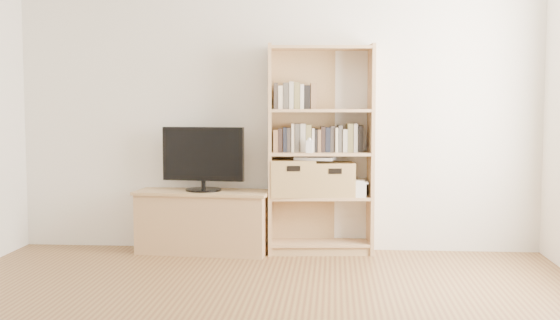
# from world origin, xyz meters

# --- Properties ---
(back_wall) EXTENTS (4.50, 0.02, 2.60)m
(back_wall) POSITION_xyz_m (0.00, 2.50, 1.30)
(back_wall) COLOR white
(back_wall) RESTS_ON floor
(front_wall) EXTENTS (4.50, 0.02, 2.60)m
(front_wall) POSITION_xyz_m (0.00, -2.50, 1.30)
(front_wall) COLOR white
(front_wall) RESTS_ON floor
(tv_stand) EXTENTS (1.14, 0.52, 0.50)m
(tv_stand) POSITION_xyz_m (-0.61, 2.29, 0.25)
(tv_stand) COLOR tan
(tv_stand) RESTS_ON floor
(bookshelf) EXTENTS (0.90, 0.39, 1.76)m
(bookshelf) POSITION_xyz_m (0.38, 2.34, 0.88)
(bookshelf) COLOR tan
(bookshelf) RESTS_ON floor
(television) EXTENTS (0.71, 0.14, 0.55)m
(television) POSITION_xyz_m (-0.61, 2.29, 0.80)
(television) COLOR black
(television) RESTS_ON tv_stand
(books_row_mid) EXTENTS (0.79, 0.20, 0.21)m
(books_row_mid) POSITION_xyz_m (0.38, 2.36, 0.97)
(books_row_mid) COLOR brown
(books_row_mid) RESTS_ON bookshelf
(books_row_upper) EXTENTS (0.43, 0.19, 0.22)m
(books_row_upper) POSITION_xyz_m (0.18, 2.34, 1.33)
(books_row_upper) COLOR brown
(books_row_upper) RESTS_ON bookshelf
(baby_monitor) EXTENTS (0.06, 0.04, 0.10)m
(baby_monitor) POSITION_xyz_m (0.29, 2.24, 0.91)
(baby_monitor) COLOR white
(baby_monitor) RESTS_ON bookshelf
(basket_left) EXTENTS (0.41, 0.35, 0.31)m
(basket_left) POSITION_xyz_m (0.15, 2.32, 0.64)
(basket_left) COLOR olive
(basket_left) RESTS_ON bookshelf
(basket_right) EXTENTS (0.38, 0.33, 0.28)m
(basket_right) POSITION_xyz_m (0.49, 2.35, 0.63)
(basket_right) COLOR olive
(basket_right) RESTS_ON bookshelf
(laptop) EXTENTS (0.36, 0.28, 0.03)m
(laptop) POSITION_xyz_m (0.34, 2.33, 0.81)
(laptop) COLOR silver
(laptop) RESTS_ON basket_left
(magazine_stack) EXTENTS (0.18, 0.26, 0.12)m
(magazine_stack) POSITION_xyz_m (0.68, 2.37, 0.55)
(magazine_stack) COLOR silver
(magazine_stack) RESTS_ON bookshelf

